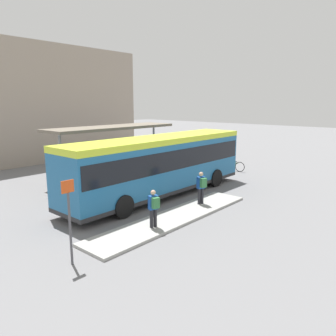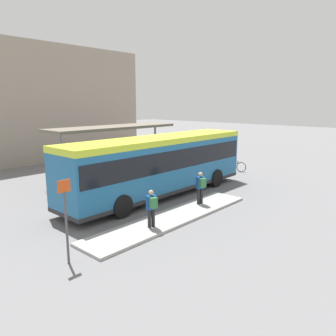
{
  "view_description": "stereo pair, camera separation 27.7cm",
  "coord_description": "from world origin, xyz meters",
  "px_view_note": "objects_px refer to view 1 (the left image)",
  "views": [
    {
      "loc": [
        -13.13,
        -11.97,
        5.16
      ],
      "look_at": [
        0.61,
        0.0,
        1.49
      ],
      "focal_mm": 35.0,
      "sensor_mm": 36.0,
      "label": 1
    },
    {
      "loc": [
        -12.94,
        -12.18,
        5.16
      ],
      "look_at": [
        0.61,
        0.0,
        1.49
      ],
      "focal_mm": 35.0,
      "sensor_mm": 36.0,
      "label": 2
    }
  ],
  "objects_px": {
    "platform_sign": "(70,218)",
    "city_bus": "(161,162)",
    "potted_planter_near_shelter": "(131,177)",
    "potted_planter_far_side": "(161,167)",
    "pedestrian_waiting": "(154,206)",
    "pedestrian_companion": "(201,186)",
    "bicycle_yellow": "(214,164)",
    "bicycle_red": "(224,165)",
    "bicycle_green": "(233,166)"
  },
  "relations": [
    {
      "from": "city_bus",
      "to": "bicycle_yellow",
      "type": "bearing_deg",
      "value": 13.36
    },
    {
      "from": "city_bus",
      "to": "pedestrian_waiting",
      "type": "bearing_deg",
      "value": -140.81
    },
    {
      "from": "potted_planter_near_shelter",
      "to": "potted_planter_far_side",
      "type": "distance_m",
      "value": 2.71
    },
    {
      "from": "bicycle_green",
      "to": "bicycle_red",
      "type": "height_order",
      "value": "bicycle_green"
    },
    {
      "from": "bicycle_red",
      "to": "pedestrian_companion",
      "type": "bearing_deg",
      "value": 119.13
    },
    {
      "from": "city_bus",
      "to": "pedestrian_waiting",
      "type": "xyz_separation_m",
      "value": [
        -3.96,
        -3.21,
        -0.9
      ]
    },
    {
      "from": "pedestrian_companion",
      "to": "potted_planter_near_shelter",
      "type": "distance_m",
      "value": 5.87
    },
    {
      "from": "pedestrian_waiting",
      "to": "pedestrian_companion",
      "type": "height_order",
      "value": "pedestrian_companion"
    },
    {
      "from": "potted_planter_far_side",
      "to": "potted_planter_near_shelter",
      "type": "bearing_deg",
      "value": 177.91
    },
    {
      "from": "bicycle_red",
      "to": "bicycle_yellow",
      "type": "relative_size",
      "value": 0.98
    },
    {
      "from": "bicycle_yellow",
      "to": "bicycle_red",
      "type": "bearing_deg",
      "value": 7.23
    },
    {
      "from": "pedestrian_waiting",
      "to": "potted_planter_near_shelter",
      "type": "height_order",
      "value": "pedestrian_waiting"
    },
    {
      "from": "bicycle_yellow",
      "to": "platform_sign",
      "type": "relative_size",
      "value": 0.59
    },
    {
      "from": "bicycle_red",
      "to": "potted_planter_far_side",
      "type": "distance_m",
      "value": 5.65
    },
    {
      "from": "bicycle_red",
      "to": "potted_planter_near_shelter",
      "type": "relative_size",
      "value": 1.48
    },
    {
      "from": "bicycle_green",
      "to": "bicycle_red",
      "type": "distance_m",
      "value": 0.81
    },
    {
      "from": "city_bus",
      "to": "potted_planter_near_shelter",
      "type": "xyz_separation_m",
      "value": [
        0.45,
        3.0,
        -1.37
      ]
    },
    {
      "from": "potted_planter_far_side",
      "to": "bicycle_yellow",
      "type": "bearing_deg",
      "value": -10.25
    },
    {
      "from": "pedestrian_companion",
      "to": "city_bus",
      "type": "bearing_deg",
      "value": 17.09
    },
    {
      "from": "bicycle_green",
      "to": "potted_planter_far_side",
      "type": "distance_m",
      "value": 6.05
    },
    {
      "from": "platform_sign",
      "to": "city_bus",
      "type": "bearing_deg",
      "value": 22.19
    },
    {
      "from": "pedestrian_companion",
      "to": "bicycle_red",
      "type": "distance_m",
      "value": 9.52
    },
    {
      "from": "city_bus",
      "to": "bicycle_yellow",
      "type": "distance_m",
      "value": 8.73
    },
    {
      "from": "bicycle_green",
      "to": "bicycle_yellow",
      "type": "bearing_deg",
      "value": 3.47
    },
    {
      "from": "pedestrian_waiting",
      "to": "platform_sign",
      "type": "bearing_deg",
      "value": 105.41
    },
    {
      "from": "bicycle_green",
      "to": "pedestrian_waiting",
      "type": "bearing_deg",
      "value": 99.89
    },
    {
      "from": "city_bus",
      "to": "bicycle_green",
      "type": "distance_m",
      "value": 8.77
    },
    {
      "from": "pedestrian_waiting",
      "to": "bicycle_yellow",
      "type": "relative_size",
      "value": 0.96
    },
    {
      "from": "city_bus",
      "to": "platform_sign",
      "type": "height_order",
      "value": "city_bus"
    },
    {
      "from": "potted_planter_far_side",
      "to": "bicycle_green",
      "type": "bearing_deg",
      "value": -24.89
    },
    {
      "from": "city_bus",
      "to": "bicycle_red",
      "type": "height_order",
      "value": "city_bus"
    },
    {
      "from": "pedestrian_companion",
      "to": "bicycle_yellow",
      "type": "bearing_deg",
      "value": -41.32
    },
    {
      "from": "bicycle_green",
      "to": "bicycle_red",
      "type": "bearing_deg",
      "value": 2.21
    },
    {
      "from": "city_bus",
      "to": "bicycle_green",
      "type": "height_order",
      "value": "city_bus"
    },
    {
      "from": "bicycle_red",
      "to": "platform_sign",
      "type": "height_order",
      "value": "platform_sign"
    },
    {
      "from": "city_bus",
      "to": "platform_sign",
      "type": "xyz_separation_m",
      "value": [
        -7.78,
        -3.18,
        -0.37
      ]
    },
    {
      "from": "potted_planter_near_shelter",
      "to": "city_bus",
      "type": "bearing_deg",
      "value": -98.54
    },
    {
      "from": "bicycle_red",
      "to": "potted_planter_far_side",
      "type": "bearing_deg",
      "value": 76.32
    },
    {
      "from": "bicycle_red",
      "to": "platform_sign",
      "type": "distance_m",
      "value": 16.91
    },
    {
      "from": "potted_planter_near_shelter",
      "to": "potted_planter_far_side",
      "type": "xyz_separation_m",
      "value": [
        2.7,
        -0.1,
        0.21
      ]
    },
    {
      "from": "pedestrian_companion",
      "to": "platform_sign",
      "type": "height_order",
      "value": "platform_sign"
    },
    {
      "from": "pedestrian_waiting",
      "to": "potted_planter_near_shelter",
      "type": "bearing_deg",
      "value": -19.48
    },
    {
      "from": "city_bus",
      "to": "pedestrian_waiting",
      "type": "relative_size",
      "value": 7.76
    },
    {
      "from": "pedestrian_waiting",
      "to": "bicycle_green",
      "type": "distance_m",
      "value": 13.1
    },
    {
      "from": "bicycle_yellow",
      "to": "platform_sign",
      "type": "height_order",
      "value": "platform_sign"
    },
    {
      "from": "city_bus",
      "to": "pedestrian_companion",
      "type": "height_order",
      "value": "city_bus"
    },
    {
      "from": "pedestrian_companion",
      "to": "platform_sign",
      "type": "bearing_deg",
      "value": 111.8
    },
    {
      "from": "city_bus",
      "to": "pedestrian_companion",
      "type": "xyz_separation_m",
      "value": [
        -0.1,
        -2.83,
        -0.87
      ]
    },
    {
      "from": "potted_planter_near_shelter",
      "to": "bicycle_yellow",
      "type": "bearing_deg",
      "value": -7.5
    },
    {
      "from": "pedestrian_waiting",
      "to": "potted_planter_near_shelter",
      "type": "distance_m",
      "value": 7.63
    }
  ]
}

